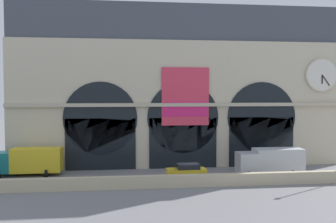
{
  "coord_description": "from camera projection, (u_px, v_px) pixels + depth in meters",
  "views": [
    {
      "loc": [
        -7.33,
        -40.71,
        9.4
      ],
      "look_at": [
        -1.9,
        5.0,
        7.12
      ],
      "focal_mm": 39.63,
      "sensor_mm": 36.0,
      "label": 1
    }
  ],
  "objects": [
    {
      "name": "box_truck_mideast",
      "position": [
        271.0,
        161.0,
        41.99
      ],
      "size": [
        7.5,
        2.91,
        3.12
      ],
      "color": "#ADB2B7",
      "rests_on": "ground"
    },
    {
      "name": "box_truck_west",
      "position": [
        29.0,
        161.0,
        42.3
      ],
      "size": [
        7.5,
        2.91,
        3.12
      ],
      "color": "#19727A",
      "rests_on": "ground"
    },
    {
      "name": "quay_parapet_wall",
      "position": [
        198.0,
        180.0,
        37.23
      ],
      "size": [
        90.0,
        0.7,
        1.25
      ],
      "primitive_type": "cube",
      "color": "#BCAD8C",
      "rests_on": "ground"
    },
    {
      "name": "ground_plane",
      "position": [
        190.0,
        177.0,
        41.71
      ],
      "size": [
        200.0,
        200.0,
        0.0
      ],
      "primitive_type": "plane",
      "color": "slate"
    },
    {
      "name": "car_center",
      "position": [
        187.0,
        171.0,
        41.18
      ],
      "size": [
        4.4,
        2.22,
        1.55
      ],
      "color": "gold",
      "rests_on": "ground"
    },
    {
      "name": "station_building",
      "position": [
        180.0,
        88.0,
        48.7
      ],
      "size": [
        42.83,
        5.49,
        20.71
      ],
      "color": "beige",
      "rests_on": "ground"
    }
  ]
}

